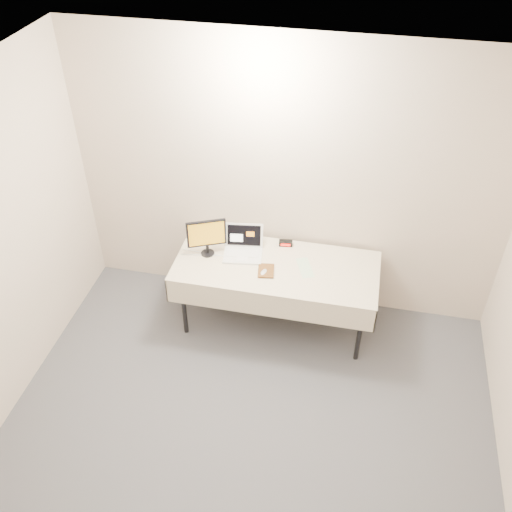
% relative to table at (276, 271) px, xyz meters
% --- Properties ---
extents(back_wall, '(4.00, 0.10, 2.70)m').
position_rel_table_xyz_m(back_wall, '(0.00, 0.45, 0.67)').
color(back_wall, beige).
rests_on(back_wall, ground).
extents(table, '(1.86, 0.81, 0.74)m').
position_rel_table_xyz_m(table, '(0.00, 0.00, 0.00)').
color(table, black).
rests_on(table, ground).
extents(laptop, '(0.40, 0.37, 0.24)m').
position_rel_table_xyz_m(laptop, '(-0.34, 0.13, 0.12)').
color(laptop, silver).
rests_on(laptop, table).
extents(monitor, '(0.34, 0.17, 0.37)m').
position_rel_table_xyz_m(monitor, '(-0.66, 0.04, 0.28)').
color(monitor, black).
rests_on(monitor, table).
extents(book, '(0.14, 0.04, 0.19)m').
position_rel_table_xyz_m(book, '(-0.15, -0.12, 0.16)').
color(book, '#965A1B').
rests_on(book, table).
extents(alarm_clock, '(0.13, 0.07, 0.05)m').
position_rel_table_xyz_m(alarm_clock, '(0.03, 0.31, 0.09)').
color(alarm_clock, black).
rests_on(alarm_clock, table).
extents(clicker, '(0.07, 0.11, 0.02)m').
position_rel_table_xyz_m(clicker, '(-0.09, -0.13, 0.07)').
color(clicker, silver).
rests_on(clicker, table).
extents(paper_form, '(0.21, 0.31, 0.00)m').
position_rel_table_xyz_m(paper_form, '(0.26, 0.02, 0.06)').
color(paper_form, '#B4D7AB').
rests_on(paper_form, table).
extents(usb_dongle, '(0.06, 0.04, 0.01)m').
position_rel_table_xyz_m(usb_dongle, '(-0.67, -0.01, 0.07)').
color(usb_dongle, black).
rests_on(usb_dongle, table).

